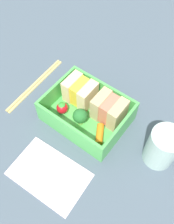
% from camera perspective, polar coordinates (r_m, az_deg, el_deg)
% --- Properties ---
extents(ground_plane, '(1.20, 1.20, 0.02)m').
position_cam_1_polar(ground_plane, '(0.58, 0.00, -2.00)').
color(ground_plane, '#475563').
extents(bento_tray, '(0.18, 0.13, 0.01)m').
position_cam_1_polar(bento_tray, '(0.56, 0.00, -1.16)').
color(bento_tray, '#4DB450').
rests_on(bento_tray, ground_plane).
extents(bento_rim, '(0.18, 0.13, 0.05)m').
position_cam_1_polar(bento_rim, '(0.54, 0.00, 0.56)').
color(bento_rim, '#4DB450').
rests_on(bento_rim, bento_tray).
extents(sandwich_left, '(0.07, 0.05, 0.06)m').
position_cam_1_polar(sandwich_left, '(0.56, -1.59, 4.65)').
color(sandwich_left, beige).
rests_on(sandwich_left, bento_tray).
extents(sandwich_center_left, '(0.07, 0.05, 0.06)m').
position_cam_1_polar(sandwich_center_left, '(0.53, 5.05, 0.60)').
color(sandwich_center_left, tan).
rests_on(sandwich_center_left, bento_tray).
extents(strawberry_far_left, '(0.03, 0.03, 0.03)m').
position_cam_1_polar(strawberry_far_left, '(0.56, -5.70, 0.98)').
color(strawberry_far_left, red).
rests_on(strawberry_far_left, bento_tray).
extents(broccoli_floret, '(0.03, 0.03, 0.05)m').
position_cam_1_polar(broccoli_floret, '(0.53, -1.38, -1.13)').
color(broccoli_floret, '#89CC5D').
rests_on(broccoli_floret, bento_tray).
extents(carrot_stick_far_left, '(0.04, 0.05, 0.02)m').
position_cam_1_polar(carrot_stick_far_left, '(0.53, 2.94, -5.01)').
color(carrot_stick_far_left, orange).
rests_on(carrot_stick_far_left, bento_tray).
extents(chopstick_pair, '(0.02, 0.20, 0.01)m').
position_cam_1_polar(chopstick_pair, '(0.64, -11.60, 6.43)').
color(chopstick_pair, tan).
rests_on(chopstick_pair, ground_plane).
extents(drinking_glass, '(0.06, 0.06, 0.09)m').
position_cam_1_polar(drinking_glass, '(0.51, 16.83, -7.75)').
color(drinking_glass, silver).
rests_on(drinking_glass, ground_plane).
extents(folded_napkin, '(0.16, 0.11, 0.00)m').
position_cam_1_polar(folded_napkin, '(0.52, -8.64, -13.85)').
color(folded_napkin, silver).
rests_on(folded_napkin, ground_plane).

